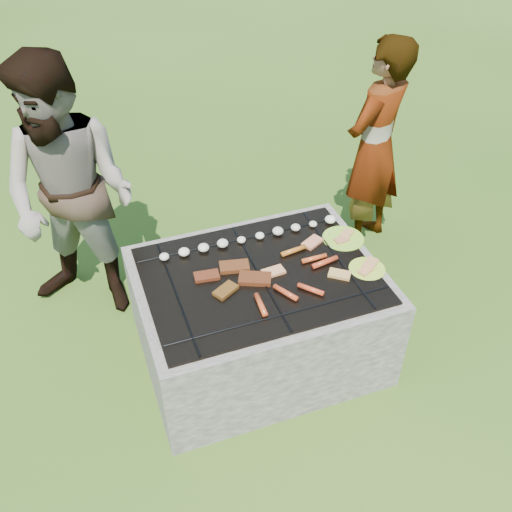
{
  "coord_description": "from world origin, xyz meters",
  "views": [
    {
      "loc": [
        -0.8,
        -2.13,
        2.6
      ],
      "look_at": [
        0.0,
        0.05,
        0.7
      ],
      "focal_mm": 40.0,
      "sensor_mm": 36.0,
      "label": 1
    }
  ],
  "objects": [
    {
      "name": "bread_on_grate",
      "position": [
        0.28,
        0.0,
        0.62
      ],
      "size": [
        0.45,
        0.42,
        0.02
      ],
      "color": "#E4C274",
      "rests_on": "fire_pit"
    },
    {
      "name": "lawn",
      "position": [
        0.0,
        0.0,
        0.0
      ],
      "size": [
        60.0,
        60.0,
        0.0
      ],
      "primitive_type": "plane",
      "color": "#234511",
      "rests_on": "ground"
    },
    {
      "name": "bystander",
      "position": [
        -0.85,
        0.77,
        0.82
      ],
      "size": [
        1.0,
        0.96,
        1.63
      ],
      "primitive_type": "imported",
      "rotation": [
        0.0,
        0.0,
        -0.6
      ],
      "color": "gray",
      "rests_on": "ground"
    },
    {
      "name": "plate_far",
      "position": [
        0.56,
        0.13,
        0.61
      ],
      "size": [
        0.24,
        0.24,
        0.03
      ],
      "color": "#C2F83B",
      "rests_on": "fire_pit"
    },
    {
      "name": "mushrooms",
      "position": [
        0.05,
        0.3,
        0.63
      ],
      "size": [
        1.06,
        0.06,
        0.04
      ],
      "color": "beige",
      "rests_on": "fire_pit"
    },
    {
      "name": "cook",
      "position": [
        1.11,
        0.79,
        0.75
      ],
      "size": [
        0.65,
        0.57,
        1.5
      ],
      "primitive_type": "imported",
      "rotation": [
        0.0,
        0.0,
        3.63
      ],
      "color": "gray",
      "rests_on": "ground"
    },
    {
      "name": "pork_slabs",
      "position": [
        -0.13,
        0.02,
        0.62
      ],
      "size": [
        0.4,
        0.28,
        0.02
      ],
      "color": "maroon",
      "rests_on": "fire_pit"
    },
    {
      "name": "sausages",
      "position": [
        0.18,
        -0.09,
        0.63
      ],
      "size": [
        0.54,
        0.44,
        0.03
      ],
      "color": "#BB6B1E",
      "rests_on": "fire_pit"
    },
    {
      "name": "fire_pit",
      "position": [
        0.0,
        0.0,
        0.28
      ],
      "size": [
        1.3,
        1.0,
        0.62
      ],
      "color": "#A29A90",
      "rests_on": "ground"
    },
    {
      "name": "plate_near",
      "position": [
        0.56,
        -0.15,
        0.61
      ],
      "size": [
        0.26,
        0.26,
        0.03
      ],
      "color": "#FFFE3C",
      "rests_on": "fire_pit"
    }
  ]
}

